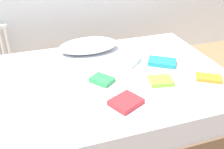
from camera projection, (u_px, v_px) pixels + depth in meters
ground_plane at (114, 120)px, 2.48m from camera, size 8.00×8.00×0.00m
bed at (114, 99)px, 2.36m from camera, size 2.00×1.50×0.50m
pillow at (89, 46)px, 2.62m from camera, size 0.59×0.32×0.13m
textbook_orange at (209, 78)px, 2.17m from camera, size 0.24×0.21×0.03m
textbook_teal at (162, 62)px, 2.40m from camera, size 0.30×0.27×0.04m
textbook_red at (126, 102)px, 1.86m from camera, size 0.27×0.25×0.04m
textbook_white at (130, 61)px, 2.42m from camera, size 0.25×0.24×0.05m
textbook_green at (102, 80)px, 2.13m from camera, size 0.21×0.22×0.04m
textbook_lime at (161, 81)px, 2.12m from camera, size 0.21×0.18×0.04m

